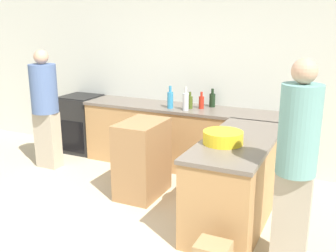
{
  "coord_description": "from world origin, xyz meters",
  "views": [
    {
      "loc": [
        2.09,
        -2.82,
        2.08
      ],
      "look_at": [
        0.31,
        0.97,
        0.93
      ],
      "focal_mm": 42.0,
      "sensor_mm": 36.0,
      "label": 1
    }
  ],
  "objects_px": {
    "mixing_bowl": "(223,138)",
    "wine_bottle_dark": "(212,100)",
    "range_oven": "(82,123)",
    "hot_sauce_bottle": "(201,102)",
    "dish_soap_bottle": "(170,99)",
    "olive_oil_bottle": "(190,102)",
    "person_at_peninsula": "(296,160)",
    "vinegar_bottle_clear": "(186,101)",
    "island_table": "(142,159)",
    "person_by_range": "(45,106)"
  },
  "relations": [
    {
      "from": "mixing_bowl",
      "to": "wine_bottle_dark",
      "type": "height_order",
      "value": "wine_bottle_dark"
    },
    {
      "from": "range_oven",
      "to": "hot_sauce_bottle",
      "type": "distance_m",
      "value": 2.11
    },
    {
      "from": "dish_soap_bottle",
      "to": "olive_oil_bottle",
      "type": "xyz_separation_m",
      "value": [
        0.25,
        0.1,
        -0.03
      ]
    },
    {
      "from": "hot_sauce_bottle",
      "to": "range_oven",
      "type": "bearing_deg",
      "value": -179.83
    },
    {
      "from": "mixing_bowl",
      "to": "person_at_peninsula",
      "type": "distance_m",
      "value": 0.86
    },
    {
      "from": "vinegar_bottle_clear",
      "to": "dish_soap_bottle",
      "type": "xyz_separation_m",
      "value": [
        -0.24,
        0.03,
        -0.0
      ]
    },
    {
      "from": "vinegar_bottle_clear",
      "to": "wine_bottle_dark",
      "type": "bearing_deg",
      "value": 54.7
    },
    {
      "from": "wine_bottle_dark",
      "to": "person_at_peninsula",
      "type": "distance_m",
      "value": 2.43
    },
    {
      "from": "wine_bottle_dark",
      "to": "mixing_bowl",
      "type": "bearing_deg",
      "value": -67.46
    },
    {
      "from": "range_oven",
      "to": "vinegar_bottle_clear",
      "type": "height_order",
      "value": "vinegar_bottle_clear"
    },
    {
      "from": "island_table",
      "to": "mixing_bowl",
      "type": "bearing_deg",
      "value": -16.22
    },
    {
      "from": "range_oven",
      "to": "mixing_bowl",
      "type": "height_order",
      "value": "mixing_bowl"
    },
    {
      "from": "dish_soap_bottle",
      "to": "wine_bottle_dark",
      "type": "bearing_deg",
      "value": 33.5
    },
    {
      "from": "range_oven",
      "to": "person_by_range",
      "type": "distance_m",
      "value": 0.93
    },
    {
      "from": "mixing_bowl",
      "to": "wine_bottle_dark",
      "type": "relative_size",
      "value": 1.54
    },
    {
      "from": "island_table",
      "to": "person_by_range",
      "type": "distance_m",
      "value": 1.76
    },
    {
      "from": "hot_sauce_bottle",
      "to": "dish_soap_bottle",
      "type": "height_order",
      "value": "dish_soap_bottle"
    },
    {
      "from": "island_table",
      "to": "vinegar_bottle_clear",
      "type": "relative_size",
      "value": 2.87
    },
    {
      "from": "hot_sauce_bottle",
      "to": "vinegar_bottle_clear",
      "type": "bearing_deg",
      "value": -129.41
    },
    {
      "from": "person_at_peninsula",
      "to": "mixing_bowl",
      "type": "bearing_deg",
      "value": 150.23
    },
    {
      "from": "person_by_range",
      "to": "dish_soap_bottle",
      "type": "bearing_deg",
      "value": 22.01
    },
    {
      "from": "olive_oil_bottle",
      "to": "person_at_peninsula",
      "type": "distance_m",
      "value": 2.4
    },
    {
      "from": "hot_sauce_bottle",
      "to": "person_at_peninsula",
      "type": "height_order",
      "value": "person_at_peninsula"
    },
    {
      "from": "wine_bottle_dark",
      "to": "person_at_peninsula",
      "type": "height_order",
      "value": "person_at_peninsula"
    },
    {
      "from": "hot_sauce_bottle",
      "to": "olive_oil_bottle",
      "type": "height_order",
      "value": "hot_sauce_bottle"
    },
    {
      "from": "island_table",
      "to": "vinegar_bottle_clear",
      "type": "xyz_separation_m",
      "value": [
        0.19,
        0.88,
        0.56
      ]
    },
    {
      "from": "vinegar_bottle_clear",
      "to": "range_oven",
      "type": "bearing_deg",
      "value": 174.5
    },
    {
      "from": "range_oven",
      "to": "olive_oil_bottle",
      "type": "relative_size",
      "value": 3.91
    },
    {
      "from": "island_table",
      "to": "hot_sauce_bottle",
      "type": "xyz_separation_m",
      "value": [
        0.34,
        1.07,
        0.52
      ]
    },
    {
      "from": "olive_oil_bottle",
      "to": "person_by_range",
      "type": "bearing_deg",
      "value": -158.15
    },
    {
      "from": "island_table",
      "to": "vinegar_bottle_clear",
      "type": "distance_m",
      "value": 1.06
    },
    {
      "from": "dish_soap_bottle",
      "to": "person_by_range",
      "type": "relative_size",
      "value": 0.18
    },
    {
      "from": "range_oven",
      "to": "mixing_bowl",
      "type": "xyz_separation_m",
      "value": [
        2.79,
        -1.38,
        0.5
      ]
    },
    {
      "from": "vinegar_bottle_clear",
      "to": "person_at_peninsula",
      "type": "height_order",
      "value": "person_at_peninsula"
    },
    {
      "from": "island_table",
      "to": "wine_bottle_dark",
      "type": "bearing_deg",
      "value": 70.36
    },
    {
      "from": "range_oven",
      "to": "dish_soap_bottle",
      "type": "height_order",
      "value": "dish_soap_bottle"
    },
    {
      "from": "dish_soap_bottle",
      "to": "range_oven",
      "type": "bearing_deg",
      "value": 174.73
    },
    {
      "from": "mixing_bowl",
      "to": "person_by_range",
      "type": "distance_m",
      "value": 2.83
    },
    {
      "from": "range_oven",
      "to": "mixing_bowl",
      "type": "bearing_deg",
      "value": -26.35
    },
    {
      "from": "wine_bottle_dark",
      "to": "hot_sauce_bottle",
      "type": "height_order",
      "value": "wine_bottle_dark"
    },
    {
      "from": "mixing_bowl",
      "to": "vinegar_bottle_clear",
      "type": "height_order",
      "value": "vinegar_bottle_clear"
    },
    {
      "from": "person_by_range",
      "to": "hot_sauce_bottle",
      "type": "bearing_deg",
      "value": 21.96
    },
    {
      "from": "island_table",
      "to": "person_at_peninsula",
      "type": "xyz_separation_m",
      "value": [
        1.84,
        -0.75,
        0.52
      ]
    },
    {
      "from": "wine_bottle_dark",
      "to": "hot_sauce_bottle",
      "type": "xyz_separation_m",
      "value": [
        -0.1,
        -0.17,
        -0.01
      ]
    },
    {
      "from": "olive_oil_bottle",
      "to": "island_table",
      "type": "bearing_deg",
      "value": -101.27
    },
    {
      "from": "hot_sauce_bottle",
      "to": "person_by_range",
      "type": "bearing_deg",
      "value": -158.04
    },
    {
      "from": "mixing_bowl",
      "to": "wine_bottle_dark",
      "type": "xyz_separation_m",
      "value": [
        -0.65,
        1.56,
        0.04
      ]
    },
    {
      "from": "island_table",
      "to": "olive_oil_bottle",
      "type": "height_order",
      "value": "olive_oil_bottle"
    },
    {
      "from": "island_table",
      "to": "olive_oil_bottle",
      "type": "bearing_deg",
      "value": 78.73
    },
    {
      "from": "dish_soap_bottle",
      "to": "olive_oil_bottle",
      "type": "bearing_deg",
      "value": 20.85
    }
  ]
}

